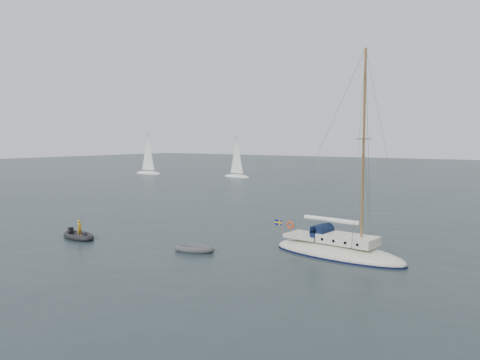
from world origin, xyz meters
The scene contains 6 objects.
ground centered at (0.00, 0.00, 0.00)m, with size 300.00×300.00×0.00m, color black.
sailboat centered at (3.50, 1.56, 0.96)m, with size 8.94×2.68×12.73m.
dinghy centered at (-4.43, -2.41, 0.17)m, with size 2.67×1.21×0.38m.
rib centered at (-13.78, -4.07, 0.21)m, with size 3.36×1.53×1.37m.
distant_yacht_c centered at (-34.85, 45.96, 3.48)m, with size 6.15×3.28×8.15m.
distant_yacht_a centered at (-54.38, 42.67, 3.77)m, with size 6.65×3.55×8.81m.
Camera 1 is at (14.30, -24.64, 7.07)m, focal length 35.00 mm.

